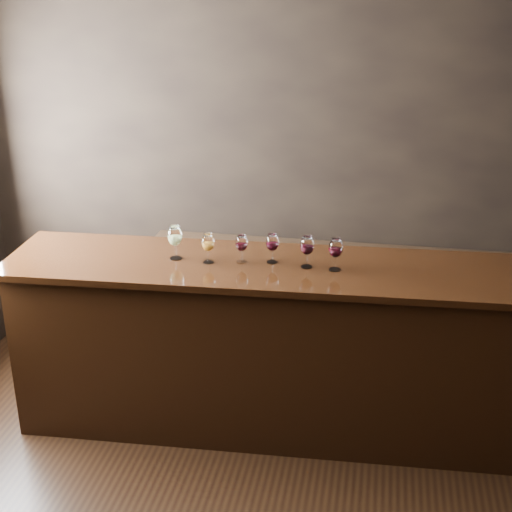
% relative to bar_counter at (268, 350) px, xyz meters
% --- Properties ---
extents(room_shell, '(5.02, 4.52, 2.81)m').
position_rel_bar_counter_xyz_m(room_shell, '(-0.10, -1.14, 1.25)').
color(room_shell, black).
rests_on(room_shell, ground).
extents(bar_counter, '(3.24, 0.85, 1.12)m').
position_rel_bar_counter_xyz_m(bar_counter, '(0.00, 0.00, 0.00)').
color(bar_counter, black).
rests_on(bar_counter, ground).
extents(bar_top, '(3.35, 0.93, 0.04)m').
position_rel_bar_counter_xyz_m(bar_top, '(0.00, 0.00, 0.58)').
color(bar_top, black).
rests_on(bar_top, bar_counter).
extents(back_bar_shelf, '(2.72, 0.40, 0.98)m').
position_rel_bar_counter_xyz_m(back_bar_shelf, '(0.35, 0.78, -0.07)').
color(back_bar_shelf, black).
rests_on(back_bar_shelf, ground).
extents(glass_white, '(0.09, 0.09, 0.22)m').
position_rel_bar_counter_xyz_m(glass_white, '(-0.59, -0.01, 0.75)').
color(glass_white, white).
rests_on(glass_white, bar_top).
extents(glass_amber, '(0.08, 0.08, 0.19)m').
position_rel_bar_counter_xyz_m(glass_amber, '(-0.37, -0.03, 0.73)').
color(glass_amber, white).
rests_on(glass_amber, bar_top).
extents(glass_red_a, '(0.08, 0.08, 0.18)m').
position_rel_bar_counter_xyz_m(glass_red_a, '(-0.17, 0.01, 0.73)').
color(glass_red_a, white).
rests_on(glass_red_a, bar_top).
extents(glass_red_b, '(0.08, 0.08, 0.19)m').
position_rel_bar_counter_xyz_m(glass_red_b, '(0.02, 0.04, 0.73)').
color(glass_red_b, white).
rests_on(glass_red_b, bar_top).
extents(glass_red_c, '(0.09, 0.09, 0.20)m').
position_rel_bar_counter_xyz_m(glass_red_c, '(0.23, 0.00, 0.74)').
color(glass_red_c, white).
rests_on(glass_red_c, bar_top).
extents(glass_red_d, '(0.09, 0.09, 0.20)m').
position_rel_bar_counter_xyz_m(glass_red_d, '(0.41, -0.01, 0.74)').
color(glass_red_d, white).
rests_on(glass_red_d, bar_top).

